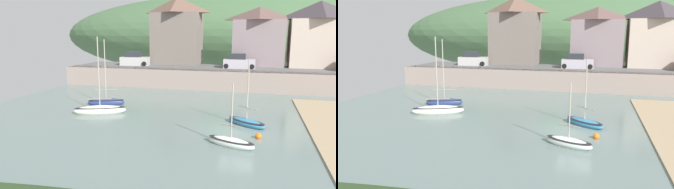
% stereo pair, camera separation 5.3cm
% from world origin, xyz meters
% --- Properties ---
extents(quay_seawall, '(48.00, 9.40, 2.40)m').
position_xyz_m(quay_seawall, '(0.00, 17.50, 1.36)').
color(quay_seawall, gray).
rests_on(quay_seawall, ground).
extents(hillside_backdrop, '(80.00, 44.00, 18.37)m').
position_xyz_m(hillside_backdrop, '(-5.74, 55.20, 6.43)').
color(hillside_backdrop, '#466943').
rests_on(hillside_backdrop, ground).
extents(waterfront_building_left, '(7.24, 6.26, 9.88)m').
position_xyz_m(waterfront_building_left, '(-10.61, 25.20, 7.42)').
color(waterfront_building_left, slate).
rests_on(waterfront_building_left, ground).
extents(waterfront_building_centre, '(7.27, 5.91, 8.19)m').
position_xyz_m(waterfront_building_centre, '(1.26, 25.20, 6.57)').
color(waterfront_building_centre, gray).
rests_on(waterfront_building_centre, ground).
extents(waterfront_building_right, '(7.86, 5.91, 8.84)m').
position_xyz_m(waterfront_building_right, '(9.14, 25.20, 6.90)').
color(waterfront_building_right, beige).
rests_on(waterfront_building_right, ground).
extents(sailboat_nearest_shore, '(3.38, 2.94, 5.27)m').
position_xyz_m(sailboat_nearest_shore, '(0.59, 1.93, 0.25)').
color(sailboat_nearest_shore, teal).
rests_on(sailboat_nearest_shore, ground).
extents(fishing_boat_green, '(4.59, 2.71, 6.94)m').
position_xyz_m(fishing_boat_green, '(-12.06, 2.30, 0.33)').
color(fishing_boat_green, silver).
rests_on(fishing_boat_green, ground).
extents(sailboat_far_left, '(3.32, 2.14, 4.19)m').
position_xyz_m(sailboat_far_left, '(-0.21, -3.04, 0.24)').
color(sailboat_far_left, white).
rests_on(sailboat_far_left, ground).
extents(rowboat_small_beached, '(3.71, 2.10, 6.61)m').
position_xyz_m(rowboat_small_beached, '(-13.08, 5.62, 0.31)').
color(rowboat_small_beached, navy).
rests_on(rowboat_small_beached, ground).
extents(parked_car_near_slipway, '(4.23, 2.03, 1.95)m').
position_xyz_m(parked_car_near_slipway, '(-15.86, 20.70, 3.20)').
color(parked_car_near_slipway, beige).
rests_on(parked_car_near_slipway, ground).
extents(parked_car_by_wall, '(4.14, 1.82, 1.95)m').
position_xyz_m(parked_car_by_wall, '(-1.10, 20.70, 3.20)').
color(parked_car_by_wall, '#B8B0BC').
rests_on(parked_car_by_wall, ground).
extents(mooring_buoy, '(0.45, 0.45, 0.45)m').
position_xyz_m(mooring_buoy, '(1.49, -1.06, 0.14)').
color(mooring_buoy, orange).
rests_on(mooring_buoy, ground).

